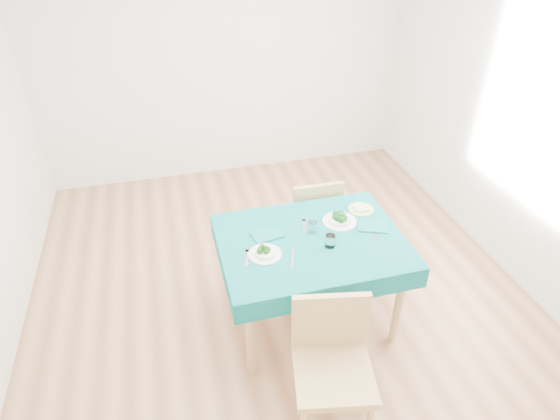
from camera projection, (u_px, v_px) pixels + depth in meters
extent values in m
cube|color=brown|center=(280.00, 296.00, 3.88)|extent=(4.00, 4.50, 0.02)
cube|color=silver|center=(225.00, 56.00, 4.92)|extent=(4.00, 0.02, 2.70)
cube|color=silver|center=(534.00, 117.00, 3.55)|extent=(0.02, 4.50, 2.70)
cube|color=#085B5B|center=(310.00, 280.00, 3.47)|extent=(1.28, 0.97, 0.76)
cube|color=tan|center=(335.00, 357.00, 2.65)|extent=(0.55, 0.59, 1.16)
cube|color=tan|center=(311.00, 207.00, 4.03)|extent=(0.43, 0.46, 1.04)
cube|color=silver|center=(247.00, 258.00, 3.09)|extent=(0.07, 0.18, 0.00)
cube|color=silver|center=(292.00, 257.00, 3.10)|extent=(0.08, 0.20, 0.00)
cube|color=silver|center=(304.00, 226.00, 3.39)|extent=(0.07, 0.18, 0.00)
cube|color=silver|center=(375.00, 230.00, 3.34)|extent=(0.09, 0.21, 0.00)
cube|color=#0C6564|center=(267.00, 235.00, 3.29)|extent=(0.23, 0.18, 0.01)
cube|color=#0C6564|center=(372.00, 227.00, 3.38)|extent=(0.24, 0.21, 0.01)
cylinder|color=white|center=(312.00, 227.00, 3.31)|extent=(0.06, 0.06, 0.08)
cylinder|color=white|center=(330.00, 241.00, 3.17)|extent=(0.07, 0.07, 0.09)
cylinder|color=#C0DA6A|center=(361.00, 209.00, 3.56)|extent=(0.19, 0.19, 0.01)
cube|color=beige|center=(361.00, 208.00, 3.56)|extent=(0.11, 0.11, 0.02)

